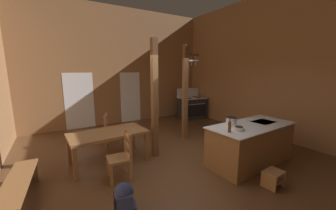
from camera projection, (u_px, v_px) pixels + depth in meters
name	position (u px, v px, depth m)	size (l,w,h in m)	color
ground_plane	(178.00, 164.00, 4.64)	(7.94, 9.10, 0.10)	brown
wall_back	(120.00, 67.00, 7.79)	(7.94, 0.14, 4.54)	#93663F
wall_right	(276.00, 66.00, 6.06)	(0.14, 9.10, 4.54)	#93663F
glazed_door_back_left	(80.00, 101.00, 7.14)	(1.00, 0.01, 2.05)	white
glazed_panel_back_right	(131.00, 97.00, 8.13)	(0.84, 0.01, 2.05)	white
kitchen_island	(250.00, 144.00, 4.55)	(2.21, 1.07, 0.92)	brown
stove_range	(192.00, 107.00, 8.76)	(1.20, 0.90, 1.32)	#282828
support_post_with_pot_rack	(186.00, 90.00, 6.00)	(0.55, 0.25, 2.89)	brown
support_post_center	(155.00, 100.00, 4.73)	(0.14, 0.14, 2.89)	brown
step_stool	(273.00, 177.00, 3.64)	(0.38, 0.30, 0.30)	#9E7044
dining_table	(108.00, 136.00, 4.51)	(1.75, 1.01, 0.74)	brown
ladderback_chair_near_window	(122.00, 157.00, 3.88)	(0.48, 0.48, 0.95)	#9E7044
ladderback_chair_by_post	(111.00, 131.00, 5.51)	(0.57, 0.57, 0.95)	#9E7044
bench_along_left_wall	(18.00, 188.00, 3.09)	(0.48, 1.61, 0.44)	brown
backpack	(124.00, 202.00, 2.77)	(0.35, 0.36, 0.60)	navy
stockpot_on_counter	(231.00, 121.00, 4.39)	(0.32, 0.25, 0.19)	silver
mixing_bowl_on_counter	(239.00, 129.00, 4.04)	(0.21, 0.21, 0.08)	silver
bottle_tall_on_counter	(229.00, 127.00, 3.90)	(0.06, 0.06, 0.28)	#56331E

